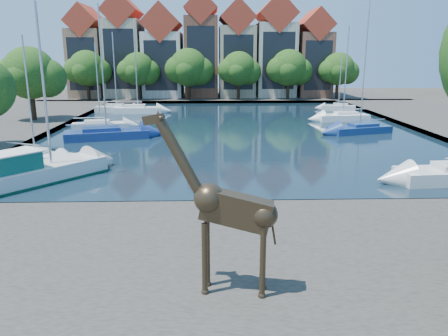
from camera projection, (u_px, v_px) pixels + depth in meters
name	position (u px, v px, depth m)	size (l,w,h in m)	color
ground	(262.00, 209.00, 21.92)	(160.00, 160.00, 0.00)	#38332B
water_basin	(235.00, 129.00, 45.12)	(38.00, 50.00, 0.08)	black
near_quay	(285.00, 272.00, 15.08)	(50.00, 14.00, 0.50)	#44413B
far_quay	(225.00, 97.00, 76.01)	(60.00, 16.00, 0.50)	#44413B
townhouse_west_end	(89.00, 55.00, 73.52)	(5.44, 9.18, 14.93)	#8F6A4E
townhouse_west_mid	(124.00, 50.00, 73.47)	(5.94, 9.18, 16.79)	#BBAF90
townhouse_west_inner	(163.00, 55.00, 73.89)	(6.43, 9.18, 15.15)	silver
townhouse_center	(201.00, 49.00, 73.82)	(5.44, 9.18, 16.93)	brown
townhouse_east_inner	(237.00, 53.00, 74.16)	(5.94, 9.18, 15.79)	tan
townhouse_east_mid	(275.00, 51.00, 74.26)	(6.43, 9.18, 16.65)	beige
townhouse_east_end	(312.00, 57.00, 74.71)	(5.44, 9.18, 14.43)	brown
far_tree_far_west	(88.00, 70.00, 68.79)	(7.28, 5.60, 7.68)	#332114
far_tree_west	(139.00, 70.00, 69.05)	(6.76, 5.20, 7.36)	#332114
far_tree_mid_west	(189.00, 69.00, 69.23)	(7.80, 6.00, 8.00)	#332114
far_tree_mid_east	(239.00, 70.00, 69.51)	(7.02, 5.40, 7.52)	#332114
far_tree_east	(289.00, 69.00, 69.72)	(7.54, 5.80, 7.84)	#332114
far_tree_far_east	(339.00, 70.00, 70.00)	(6.76, 5.20, 7.36)	#332114
side_tree_left_far	(31.00, 75.00, 46.98)	(7.28, 5.60, 7.88)	#332114
giraffe_statue	(226.00, 208.00, 12.76)	(3.81, 0.98, 5.44)	#372B1B
motorsailer	(32.00, 170.00, 25.94)	(7.32, 8.01, 10.37)	silver
sailboat_left_a	(35.00, 155.00, 30.94)	(5.73, 3.80, 8.70)	silver
sailboat_left_b	(107.00, 132.00, 39.63)	(7.78, 4.44, 11.67)	navy
sailboat_left_c	(101.00, 124.00, 44.60)	(5.87, 3.11, 8.56)	silver
sailboat_left_d	(138.00, 108.00, 56.80)	(6.09, 2.27, 10.46)	white
sailboat_left_e	(117.00, 108.00, 57.98)	(5.57, 2.17, 10.20)	silver
sailboat_right_b	(360.00, 128.00, 42.45)	(6.43, 3.85, 12.13)	navy
sailboat_right_c	(343.00, 116.00, 50.34)	(5.99, 2.65, 10.48)	white
sailboat_right_d	(338.00, 106.00, 59.76)	(4.73, 2.71, 7.38)	silver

